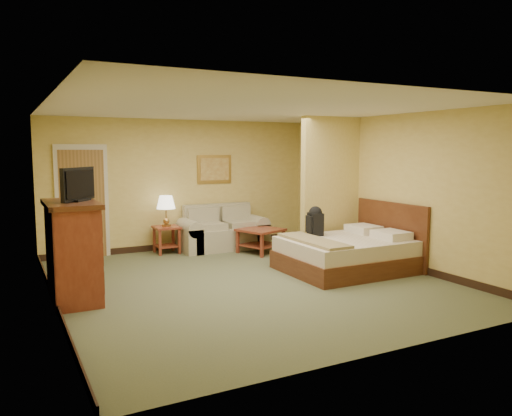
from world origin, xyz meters
TOP-DOWN VIEW (x-y plane):
  - floor at (0.00, 0.00)m, footprint 6.00×6.00m
  - ceiling at (0.00, 0.00)m, footprint 6.00×6.00m
  - back_wall at (0.00, 3.00)m, footprint 5.50×0.02m
  - left_wall at (-2.75, 0.00)m, footprint 0.02×6.00m
  - right_wall at (2.75, 0.00)m, footprint 0.02×6.00m
  - partition at (2.15, 0.93)m, footprint 1.20×0.15m
  - door at (-1.95, 2.96)m, footprint 0.94×0.16m
  - baseboard at (0.00, 2.99)m, footprint 5.50×0.02m
  - loveseat at (0.69, 2.57)m, footprint 1.77×0.82m
  - side_table at (-0.46, 2.65)m, footprint 0.48×0.48m
  - table_lamp at (-0.46, 2.65)m, footprint 0.36×0.36m
  - coffee_table at (1.18, 1.84)m, footprint 0.95×0.95m
  - wall_picture at (0.69, 2.97)m, footprint 0.75×0.04m
  - dresser at (-2.48, 0.27)m, footprint 0.65×1.24m
  - tv at (-2.38, 0.27)m, footprint 0.50×0.60m
  - bed at (1.82, -0.10)m, footprint 2.00×1.70m
  - backpack at (1.49, 0.42)m, footprint 0.24×0.32m

SIDE VIEW (x-z plane):
  - floor at x=0.00m, z-range 0.00..0.00m
  - baseboard at x=0.00m, z-range 0.00..0.12m
  - loveseat at x=0.69m, z-range -0.16..0.74m
  - bed at x=1.82m, z-range -0.25..0.85m
  - coffee_table at x=1.18m, z-range 0.10..0.58m
  - side_table at x=-0.46m, z-range 0.08..0.61m
  - dresser at x=-2.48m, z-range 0.01..1.33m
  - backpack at x=1.49m, z-range 0.55..1.05m
  - table_lamp at x=-0.46m, z-range 0.68..1.28m
  - door at x=-1.95m, z-range -0.02..2.08m
  - back_wall at x=0.00m, z-range 0.00..2.60m
  - left_wall at x=-2.75m, z-range 0.00..2.60m
  - right_wall at x=2.75m, z-range 0.00..2.60m
  - partition at x=2.15m, z-range 0.00..2.60m
  - tv at x=-2.38m, z-range 1.31..1.76m
  - wall_picture at x=0.69m, z-range 1.31..1.89m
  - ceiling at x=0.00m, z-range 2.60..2.60m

